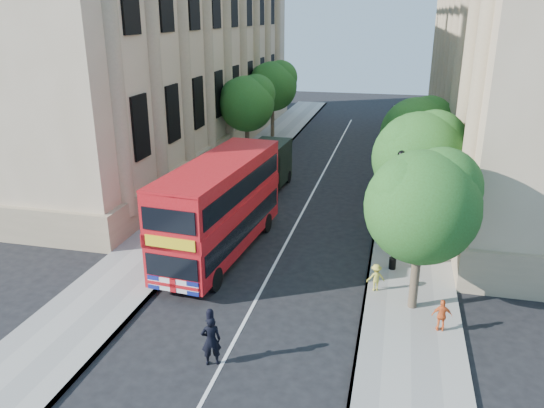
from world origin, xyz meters
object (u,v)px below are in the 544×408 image
Objects in this scene: police_constable at (211,340)px; box_van at (267,168)px; lamp_post at (396,216)px; woman_pedestrian at (426,243)px; double_decker_bus at (221,205)px.

box_van is at bearing -104.75° from police_constable.
lamp_post is at bearing -47.42° from box_van.
lamp_post is at bearing -0.39° from woman_pedestrian.
woman_pedestrian is (8.96, 1.36, -1.49)m from double_decker_bus.
lamp_post is 1.02× the size of box_van.
police_constable reaches higher than woman_pedestrian.
lamp_post is 3.05× the size of police_constable.
woman_pedestrian is at bearing -38.57° from box_van.
lamp_post is 2.52m from woman_pedestrian.
lamp_post is at bearing 4.80° from double_decker_bus.
police_constable is at bearing -68.99° from double_decker_bus.
lamp_post is at bearing -147.49° from police_constable.
lamp_post reaches higher than box_van.
double_decker_bus is 5.56× the size of police_constable.
box_van is at bearing 129.63° from lamp_post.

